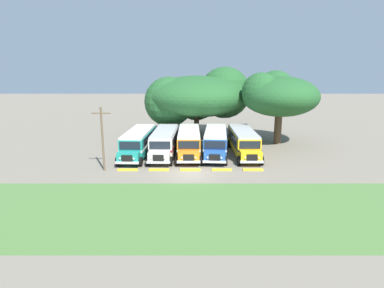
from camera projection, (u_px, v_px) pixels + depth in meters
The scene contains 15 objects.
ground_plane at pixel (192, 175), 30.71m from camera, with size 220.00×220.00×0.00m, color slate.
foreground_grass_strip at pixel (191, 211), 22.80m from camera, with size 80.00×11.30×0.01m, color #4C7538.
parked_bus_slot_0 at pixel (140, 141), 37.90m from camera, with size 3.12×10.90×2.82m.
parked_bus_slot_1 at pixel (166, 141), 38.02m from camera, with size 2.97×10.88×2.82m.
parked_bus_slot_2 at pixel (190, 141), 38.17m from camera, with size 2.70×10.84×2.82m.
parked_bus_slot_3 at pixel (217, 141), 38.17m from camera, with size 3.52×10.97×2.82m.
parked_bus_slot_4 at pixel (245, 141), 38.15m from camera, with size 2.72×10.84×2.82m.
curb_wheelstop_0 at pixel (129, 170), 32.03m from camera, with size 2.00×0.36×0.15m, color yellow.
curb_wheelstop_1 at pixel (160, 170), 32.02m from camera, with size 2.00×0.36×0.15m, color yellow.
curb_wheelstop_2 at pixel (192, 170), 32.00m from camera, with size 2.00×0.36×0.15m, color yellow.
curb_wheelstop_3 at pixel (223, 170), 31.99m from camera, with size 2.00×0.36×0.15m, color yellow.
curb_wheelstop_4 at pixel (255, 170), 31.97m from camera, with size 2.00×0.36×0.15m, color yellow.
broad_shade_tree at pixel (200, 97), 47.29m from camera, with size 15.43×14.43×10.27m.
secondary_tree at pixel (280, 95), 42.80m from camera, with size 10.16×10.99×9.73m.
utility_pole at pixel (104, 137), 31.29m from camera, with size 1.80×0.20×6.30m.
Camera 1 is at (0.17, -29.29, 9.68)m, focal length 30.19 mm.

